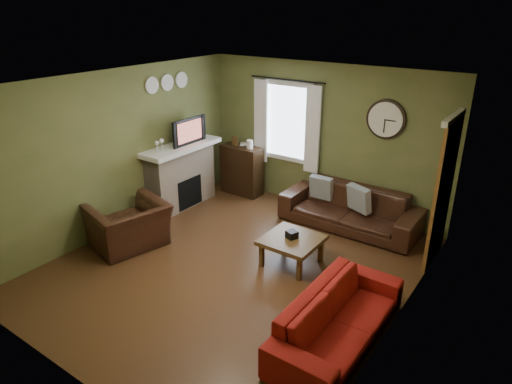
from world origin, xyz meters
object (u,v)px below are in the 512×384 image
Objects in this scene: sofa_red at (339,318)px; coffee_table at (292,251)px; armchair at (129,226)px; bookshelf at (242,170)px; sofa_brown at (350,208)px.

sofa_red is 1.67m from coffee_table.
armchair is 1.40× the size of coffee_table.
coffee_table is (2.18, -1.72, -0.27)m from bookshelf.
coffee_table is at bearing 127.28° from armchair.
sofa_brown is 2.95× the size of coffee_table.
sofa_brown is 2.89m from sofa_red.
sofa_red is (1.08, -2.68, -0.04)m from sofa_brown.
coffee_table is at bearing -38.28° from bookshelf.
sofa_brown is at bearing 83.51° from coffee_table.
bookshelf is at bearing -168.77° from armchair.
bookshelf is 0.48× the size of sofa_red.
coffee_table is at bearing 48.92° from sofa_red.
coffee_table is (2.31, 0.99, -0.15)m from armchair.
bookshelf is 2.79m from coffee_table.
armchair is (-2.49, -2.57, 0.02)m from sofa_brown.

